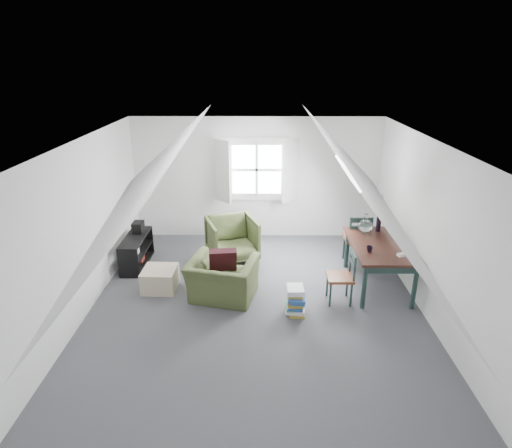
{
  "coord_description": "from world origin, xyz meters",
  "views": [
    {
      "loc": [
        0.06,
        -5.73,
        3.55
      ],
      "look_at": [
        0.0,
        0.6,
        1.09
      ],
      "focal_mm": 30.0,
      "sensor_mm": 36.0,
      "label": 1
    }
  ],
  "objects_px": {
    "media_shelf": "(136,253)",
    "ottoman": "(160,279)",
    "dining_chair_far": "(358,238)",
    "magazine_stack": "(296,301)",
    "dining_chair_near": "(342,276)",
    "dining_table": "(380,250)",
    "armchair_near": "(223,297)",
    "armchair_far": "(233,258)"
  },
  "relations": [
    {
      "from": "dining_table",
      "to": "magazine_stack",
      "type": "height_order",
      "value": "dining_table"
    },
    {
      "from": "media_shelf",
      "to": "magazine_stack",
      "type": "relative_size",
      "value": 2.54
    },
    {
      "from": "armchair_near",
      "to": "media_shelf",
      "type": "distance_m",
      "value": 2.02
    },
    {
      "from": "armchair_near",
      "to": "dining_chair_near",
      "type": "xyz_separation_m",
      "value": [
        1.85,
        -0.09,
        0.43
      ]
    },
    {
      "from": "dining_chair_far",
      "to": "dining_chair_near",
      "type": "distance_m",
      "value": 1.4
    },
    {
      "from": "dining_chair_far",
      "to": "magazine_stack",
      "type": "distance_m",
      "value": 2.09
    },
    {
      "from": "armchair_far",
      "to": "dining_table",
      "type": "distance_m",
      "value": 2.75
    },
    {
      "from": "armchair_far",
      "to": "media_shelf",
      "type": "height_order",
      "value": "media_shelf"
    },
    {
      "from": "ottoman",
      "to": "dining_table",
      "type": "relative_size",
      "value": 0.35
    },
    {
      "from": "armchair_near",
      "to": "dining_table",
      "type": "distance_m",
      "value": 2.64
    },
    {
      "from": "armchair_far",
      "to": "dining_table",
      "type": "height_order",
      "value": "dining_table"
    },
    {
      "from": "armchair_far",
      "to": "dining_chair_far",
      "type": "distance_m",
      "value": 2.35
    },
    {
      "from": "dining_chair_far",
      "to": "magazine_stack",
      "type": "bearing_deg",
      "value": 74.07
    },
    {
      "from": "armchair_near",
      "to": "media_shelf",
      "type": "xyz_separation_m",
      "value": [
        -1.67,
        1.12,
        0.25
      ]
    },
    {
      "from": "dining_table",
      "to": "dining_chair_near",
      "type": "distance_m",
      "value": 0.86
    },
    {
      "from": "dining_table",
      "to": "dining_chair_near",
      "type": "relative_size",
      "value": 1.84
    },
    {
      "from": "dining_table",
      "to": "dining_chair_near",
      "type": "xyz_separation_m",
      "value": [
        -0.68,
        -0.49,
        -0.23
      ]
    },
    {
      "from": "dining_chair_far",
      "to": "dining_chair_near",
      "type": "relative_size",
      "value": 1.17
    },
    {
      "from": "armchair_near",
      "to": "media_shelf",
      "type": "bearing_deg",
      "value": -20.56
    },
    {
      "from": "dining_table",
      "to": "magazine_stack",
      "type": "relative_size",
      "value": 3.6
    },
    {
      "from": "dining_chair_far",
      "to": "magazine_stack",
      "type": "xyz_separation_m",
      "value": [
        -1.24,
        -1.65,
        -0.3
      ]
    },
    {
      "from": "magazine_stack",
      "to": "dining_chair_near",
      "type": "bearing_deg",
      "value": 25.5
    },
    {
      "from": "armchair_far",
      "to": "dining_table",
      "type": "bearing_deg",
      "value": -42.27
    },
    {
      "from": "dining_chair_near",
      "to": "ottoman",
      "type": "bearing_deg",
      "value": -103.84
    },
    {
      "from": "armchair_far",
      "to": "magazine_stack",
      "type": "bearing_deg",
      "value": -80.18
    },
    {
      "from": "media_shelf",
      "to": "ottoman",
      "type": "bearing_deg",
      "value": -50.87
    },
    {
      "from": "dining_chair_near",
      "to": "magazine_stack",
      "type": "height_order",
      "value": "dining_chair_near"
    },
    {
      "from": "ottoman",
      "to": "dining_chair_near",
      "type": "xyz_separation_m",
      "value": [
        2.9,
        -0.36,
        0.26
      ]
    },
    {
      "from": "dining_chair_far",
      "to": "media_shelf",
      "type": "xyz_separation_m",
      "value": [
        -4.02,
        -0.1,
        -0.26
      ]
    },
    {
      "from": "armchair_near",
      "to": "armchair_far",
      "type": "height_order",
      "value": "armchair_far"
    },
    {
      "from": "media_shelf",
      "to": "magazine_stack",
      "type": "bearing_deg",
      "value": -26.22
    },
    {
      "from": "ottoman",
      "to": "media_shelf",
      "type": "bearing_deg",
      "value": 126.12
    },
    {
      "from": "ottoman",
      "to": "dining_chair_near",
      "type": "bearing_deg",
      "value": -7.15
    },
    {
      "from": "armchair_far",
      "to": "media_shelf",
      "type": "bearing_deg",
      "value": 170.7
    },
    {
      "from": "dining_table",
      "to": "dining_chair_far",
      "type": "bearing_deg",
      "value": 104.28
    },
    {
      "from": "armchair_near",
      "to": "magazine_stack",
      "type": "relative_size",
      "value": 2.37
    },
    {
      "from": "dining_table",
      "to": "media_shelf",
      "type": "xyz_separation_m",
      "value": [
        -4.19,
        0.72,
        -0.42
      ]
    },
    {
      "from": "ottoman",
      "to": "dining_chair_near",
      "type": "relative_size",
      "value": 0.64
    },
    {
      "from": "ottoman",
      "to": "armchair_far",
      "type": "bearing_deg",
      "value": 45.98
    },
    {
      "from": "armchair_near",
      "to": "media_shelf",
      "type": "relative_size",
      "value": 0.94
    },
    {
      "from": "armchair_far",
      "to": "dining_chair_far",
      "type": "xyz_separation_m",
      "value": [
        2.29,
        -0.21,
        0.51
      ]
    },
    {
      "from": "dining_chair_far",
      "to": "dining_chair_near",
      "type": "bearing_deg",
      "value": 89.69
    }
  ]
}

